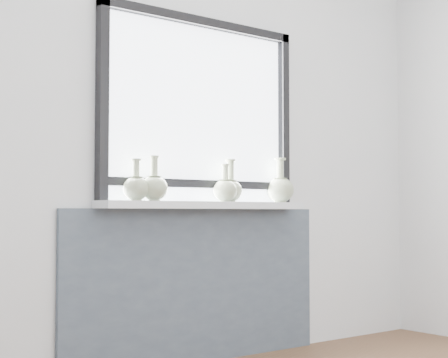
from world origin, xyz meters
TOP-DOWN VIEW (x-y plane):
  - back_wall at (0.00, 1.81)m, footprint 3.60×0.02m
  - apron_panel at (0.00, 1.78)m, footprint 1.70×0.03m
  - windowsill at (0.00, 1.71)m, footprint 1.32×0.18m
  - window at (0.00, 1.77)m, footprint 1.30×0.06m
  - vase_a at (-0.46, 1.70)m, footprint 0.14×0.14m
  - vase_b at (-0.36, 1.68)m, footprint 0.14×0.14m
  - vase_c at (0.12, 1.69)m, footprint 0.14×0.14m
  - vase_d at (0.18, 1.72)m, footprint 0.14×0.14m
  - vase_e at (0.56, 1.72)m, footprint 0.17×0.17m

SIDE VIEW (x-z plane):
  - apron_panel at x=0.00m, z-range 0.00..0.86m
  - windowsill at x=0.00m, z-range 0.86..0.90m
  - vase_c at x=0.12m, z-range 0.86..1.08m
  - vase_a at x=-0.46m, z-range 0.86..1.08m
  - vase_b at x=-0.36m, z-range 0.86..1.09m
  - vase_d at x=0.18m, z-range 0.85..1.10m
  - vase_e at x=0.56m, z-range 0.85..1.12m
  - back_wall at x=0.00m, z-range 0.00..2.60m
  - window at x=0.00m, z-range 0.92..1.97m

